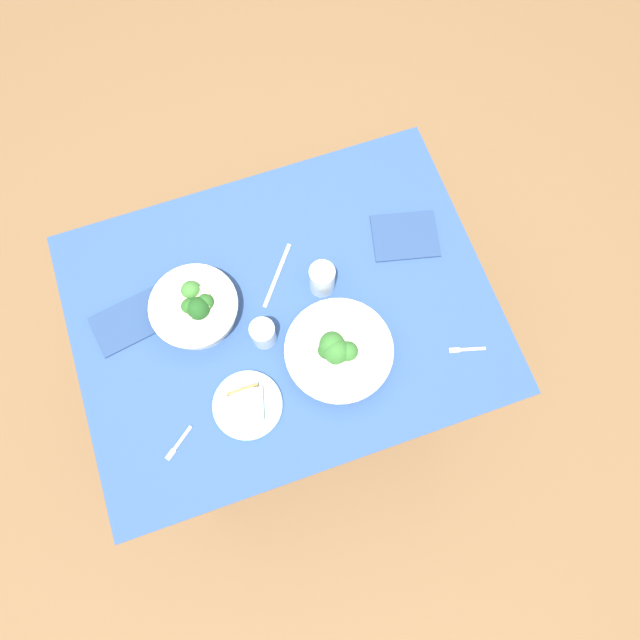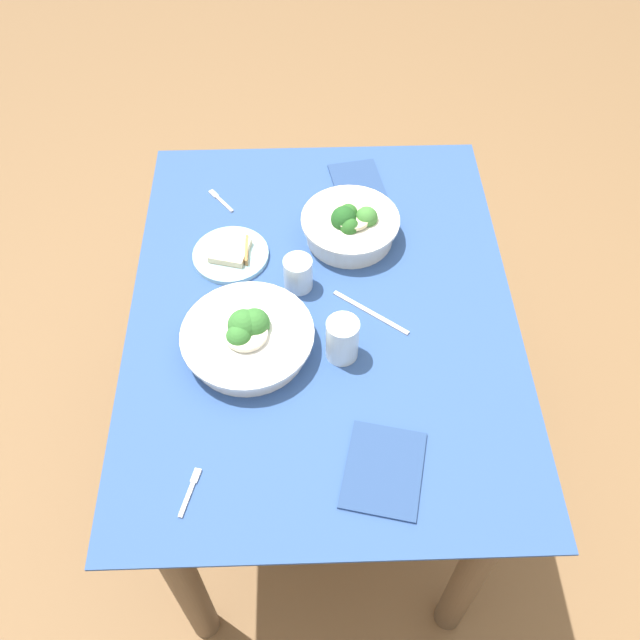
{
  "view_description": "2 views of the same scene",
  "coord_description": "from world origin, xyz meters",
  "px_view_note": "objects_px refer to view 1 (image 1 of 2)",
  "views": [
    {
      "loc": [
        0.06,
        0.48,
        2.21
      ],
      "look_at": [
        -0.08,
        0.06,
        0.78
      ],
      "focal_mm": 32.19,
      "sensor_mm": 36.0,
      "label": 1
    },
    {
      "loc": [
        -0.93,
        0.03,
        1.94
      ],
      "look_at": [
        -0.04,
        0.01,
        0.78
      ],
      "focal_mm": 38.48,
      "sensor_mm": 36.0,
      "label": 2
    }
  ],
  "objects_px": {
    "table_knife_left": "(277,275)",
    "napkin_folded_lower": "(405,236)",
    "broccoli_bowl_near": "(195,308)",
    "water_glass_side": "(263,333)",
    "water_glass_center": "(322,279)",
    "broccoli_bowl_far": "(338,351)",
    "fork_by_near_bowl": "(465,350)",
    "bread_side_plate": "(247,405)",
    "napkin_folded_upper": "(134,320)",
    "fork_by_far_bowl": "(178,444)"
  },
  "relations": [
    {
      "from": "broccoli_bowl_near",
      "to": "fork_by_near_bowl",
      "type": "relative_size",
      "value": 2.42
    },
    {
      "from": "bread_side_plate",
      "to": "table_knife_left",
      "type": "height_order",
      "value": "bread_side_plate"
    },
    {
      "from": "broccoli_bowl_near",
      "to": "bread_side_plate",
      "type": "height_order",
      "value": "broccoli_bowl_near"
    },
    {
      "from": "water_glass_center",
      "to": "broccoli_bowl_far",
      "type": "bearing_deg",
      "value": 83.0
    },
    {
      "from": "broccoli_bowl_near",
      "to": "water_glass_side",
      "type": "distance_m",
      "value": 0.19
    },
    {
      "from": "napkin_folded_upper",
      "to": "napkin_folded_lower",
      "type": "bearing_deg",
      "value": 179.45
    },
    {
      "from": "water_glass_center",
      "to": "napkin_folded_upper",
      "type": "relative_size",
      "value": 0.48
    },
    {
      "from": "bread_side_plate",
      "to": "fork_by_near_bowl",
      "type": "distance_m",
      "value": 0.58
    },
    {
      "from": "fork_by_far_bowl",
      "to": "napkin_folded_lower",
      "type": "relative_size",
      "value": 0.46
    },
    {
      "from": "broccoli_bowl_near",
      "to": "napkin_folded_upper",
      "type": "height_order",
      "value": "broccoli_bowl_near"
    },
    {
      "from": "water_glass_center",
      "to": "water_glass_side",
      "type": "xyz_separation_m",
      "value": [
        0.19,
        0.09,
        -0.01
      ]
    },
    {
      "from": "broccoli_bowl_near",
      "to": "fork_by_near_bowl",
      "type": "distance_m",
      "value": 0.71
    },
    {
      "from": "broccoli_bowl_far",
      "to": "fork_by_near_bowl",
      "type": "xyz_separation_m",
      "value": [
        -0.32,
        0.1,
        -0.03
      ]
    },
    {
      "from": "table_knife_left",
      "to": "napkin_folded_lower",
      "type": "xyz_separation_m",
      "value": [
        -0.37,
        0.0,
        0.0
      ]
    },
    {
      "from": "bread_side_plate",
      "to": "broccoli_bowl_far",
      "type": "bearing_deg",
      "value": -169.1
    },
    {
      "from": "napkin_folded_lower",
      "to": "broccoli_bowl_far",
      "type": "bearing_deg",
      "value": 41.68
    },
    {
      "from": "fork_by_near_bowl",
      "to": "bread_side_plate",
      "type": "bearing_deg",
      "value": 11.07
    },
    {
      "from": "water_glass_side",
      "to": "napkin_folded_lower",
      "type": "relative_size",
      "value": 0.45
    },
    {
      "from": "broccoli_bowl_far",
      "to": "water_glass_side",
      "type": "distance_m",
      "value": 0.2
    },
    {
      "from": "napkin_folded_upper",
      "to": "water_glass_center",
      "type": "bearing_deg",
      "value": 171.89
    },
    {
      "from": "table_knife_left",
      "to": "water_glass_center",
      "type": "bearing_deg",
      "value": 95.2
    },
    {
      "from": "broccoli_bowl_near",
      "to": "water_glass_side",
      "type": "bearing_deg",
      "value": 139.53
    },
    {
      "from": "napkin_folded_upper",
      "to": "napkin_folded_lower",
      "type": "relative_size",
      "value": 1.18
    },
    {
      "from": "bread_side_plate",
      "to": "water_glass_center",
      "type": "bearing_deg",
      "value": -139.29
    },
    {
      "from": "napkin_folded_upper",
      "to": "napkin_folded_lower",
      "type": "distance_m",
      "value": 0.76
    },
    {
      "from": "table_knife_left",
      "to": "bread_side_plate",
      "type": "bearing_deg",
      "value": 8.48
    },
    {
      "from": "fork_by_near_bowl",
      "to": "broccoli_bowl_near",
      "type": "bearing_deg",
      "value": -11.71
    },
    {
      "from": "bread_side_plate",
      "to": "fork_by_near_bowl",
      "type": "bearing_deg",
      "value": 175.41
    },
    {
      "from": "broccoli_bowl_near",
      "to": "fork_by_far_bowl",
      "type": "xyz_separation_m",
      "value": [
        0.14,
        0.32,
        -0.04
      ]
    },
    {
      "from": "broccoli_bowl_far",
      "to": "bread_side_plate",
      "type": "height_order",
      "value": "broccoli_bowl_far"
    },
    {
      "from": "fork_by_far_bowl",
      "to": "broccoli_bowl_near",
      "type": "bearing_deg",
      "value": -151.14
    },
    {
      "from": "bread_side_plate",
      "to": "fork_by_near_bowl",
      "type": "height_order",
      "value": "bread_side_plate"
    },
    {
      "from": "water_glass_side",
      "to": "fork_by_near_bowl",
      "type": "distance_m",
      "value": 0.52
    },
    {
      "from": "broccoli_bowl_near",
      "to": "bread_side_plate",
      "type": "xyz_separation_m",
      "value": [
        -0.05,
        0.28,
        -0.03
      ]
    },
    {
      "from": "napkin_folded_lower",
      "to": "broccoli_bowl_near",
      "type": "bearing_deg",
      "value": 2.68
    },
    {
      "from": "broccoli_bowl_near",
      "to": "fork_by_far_bowl",
      "type": "distance_m",
      "value": 0.35
    },
    {
      "from": "fork_by_near_bowl",
      "to": "table_knife_left",
      "type": "height_order",
      "value": "same"
    },
    {
      "from": "fork_by_near_bowl",
      "to": "table_knife_left",
      "type": "relative_size",
      "value": 0.49
    },
    {
      "from": "broccoli_bowl_far",
      "to": "fork_by_near_bowl",
      "type": "relative_size",
      "value": 2.9
    },
    {
      "from": "bread_side_plate",
      "to": "water_glass_side",
      "type": "xyz_separation_m",
      "value": [
        -0.09,
        -0.15,
        0.03
      ]
    },
    {
      "from": "water_glass_side",
      "to": "fork_by_near_bowl",
      "type": "xyz_separation_m",
      "value": [
        -0.48,
        0.2,
        -0.04
      ]
    },
    {
      "from": "water_glass_center",
      "to": "napkin_folded_upper",
      "type": "xyz_separation_m",
      "value": [
        0.5,
        -0.07,
        -0.05
      ]
    },
    {
      "from": "broccoli_bowl_near",
      "to": "napkin_folded_lower",
      "type": "xyz_separation_m",
      "value": [
        -0.6,
        -0.03,
        -0.04
      ]
    },
    {
      "from": "fork_by_near_bowl",
      "to": "water_glass_center",
      "type": "bearing_deg",
      "value": -28.91
    },
    {
      "from": "fork_by_far_bowl",
      "to": "napkin_folded_lower",
      "type": "height_order",
      "value": "napkin_folded_lower"
    },
    {
      "from": "water_glass_center",
      "to": "table_knife_left",
      "type": "distance_m",
      "value": 0.13
    },
    {
      "from": "water_glass_center",
      "to": "napkin_folded_lower",
      "type": "distance_m",
      "value": 0.28
    },
    {
      "from": "table_knife_left",
      "to": "napkin_folded_lower",
      "type": "bearing_deg",
      "value": 127.54
    },
    {
      "from": "broccoli_bowl_near",
      "to": "napkin_folded_upper",
      "type": "relative_size",
      "value": 1.08
    },
    {
      "from": "broccoli_bowl_far",
      "to": "napkin_folded_upper",
      "type": "distance_m",
      "value": 0.55
    }
  ]
}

